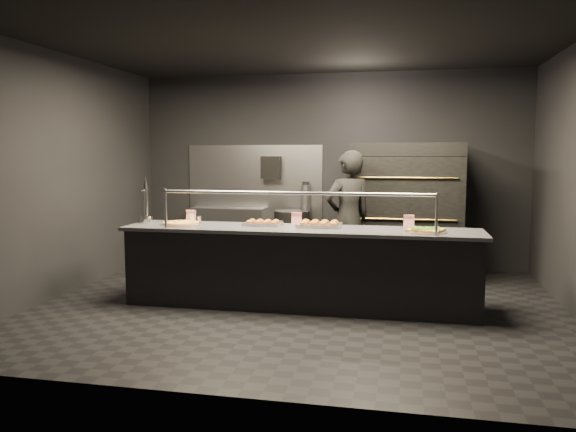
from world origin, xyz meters
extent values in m
plane|color=black|center=(0.00, 0.00, 0.00)|extent=(6.00, 6.00, 0.00)
plane|color=black|center=(0.00, 0.00, 3.00)|extent=(6.00, 6.00, 0.00)
cube|color=black|center=(0.00, 2.50, 1.50)|extent=(6.00, 0.04, 3.00)
cube|color=black|center=(0.00, -2.50, 1.50)|extent=(6.00, 0.04, 3.00)
cube|color=black|center=(-3.00, 0.00, 1.50)|extent=(0.04, 5.00, 3.00)
cube|color=#99999E|center=(-1.20, 2.48, 1.30)|extent=(2.20, 0.02, 1.20)
cube|color=black|center=(0.00, 0.00, 0.44)|extent=(4.00, 0.70, 0.88)
cube|color=#3D3D42|center=(0.00, 0.00, 0.90)|extent=(4.10, 0.78, 0.04)
cylinder|color=#99999E|center=(-1.50, -0.30, 1.15)|extent=(0.03, 0.03, 0.45)
cylinder|color=#99999E|center=(1.50, -0.30, 1.15)|extent=(0.03, 0.03, 0.45)
cylinder|color=#99999E|center=(0.00, -0.30, 1.34)|extent=(3.00, 0.04, 0.04)
cube|color=black|center=(1.20, 1.90, 0.30)|extent=(1.50, 1.15, 0.60)
cube|color=black|center=(1.20, 1.90, 0.90)|extent=(1.50, 1.20, 0.55)
cube|color=black|center=(1.20, 1.90, 1.45)|extent=(1.50, 1.20, 0.55)
cube|color=black|center=(1.20, 1.90, 1.82)|extent=(1.50, 1.20, 0.18)
cylinder|color=gold|center=(1.20, 1.28, 0.90)|extent=(1.30, 0.02, 0.02)
cylinder|color=gold|center=(1.20, 1.28, 1.45)|extent=(1.30, 0.02, 0.02)
cube|color=#99999E|center=(-1.60, 2.32, 0.45)|extent=(1.20, 0.35, 0.90)
cube|color=black|center=(-0.90, 2.39, 1.55)|extent=(0.30, 0.20, 0.35)
cylinder|color=#B2B2B7|center=(-0.35, 2.40, 1.05)|extent=(0.14, 0.14, 0.45)
cube|color=black|center=(-0.35, 2.40, 1.30)|extent=(0.10, 0.06, 0.06)
cylinder|color=silver|center=(-1.93, 0.09, 0.96)|extent=(0.15, 0.15, 0.08)
cylinder|color=silver|center=(-1.93, 0.09, 1.15)|extent=(0.05, 0.05, 0.38)
cylinder|color=silver|center=(-1.93, 0.01, 1.32)|extent=(0.02, 0.11, 0.02)
cone|color=black|center=(-1.93, 0.09, 1.42)|extent=(0.05, 0.05, 0.15)
cylinder|color=silver|center=(-1.45, 0.02, 0.93)|extent=(0.50, 0.50, 0.01)
cylinder|color=#B5743A|center=(-1.45, 0.02, 0.94)|extent=(0.43, 0.43, 0.02)
cylinder|color=#FFD753|center=(-1.45, 0.02, 0.95)|extent=(0.38, 0.38, 0.01)
cube|color=silver|center=(-0.47, 0.15, 0.93)|extent=(0.46, 0.36, 0.02)
ellipsoid|color=#AC6A24|center=(-0.62, 0.08, 0.96)|extent=(0.08, 0.08, 0.05)
ellipsoid|color=#AC6A24|center=(-0.62, 0.22, 0.96)|extent=(0.08, 0.08, 0.05)
ellipsoid|color=#AC6A24|center=(-0.52, 0.08, 0.96)|extent=(0.08, 0.08, 0.05)
ellipsoid|color=#AC6A24|center=(-0.52, 0.22, 0.96)|extent=(0.08, 0.08, 0.05)
ellipsoid|color=#AC6A24|center=(-0.42, 0.08, 0.96)|extent=(0.08, 0.08, 0.05)
ellipsoid|color=#AC6A24|center=(-0.42, 0.22, 0.96)|extent=(0.08, 0.08, 0.05)
ellipsoid|color=#AC6A24|center=(-0.33, 0.08, 0.96)|extent=(0.08, 0.08, 0.05)
ellipsoid|color=#AC6A24|center=(-0.33, 0.22, 0.96)|extent=(0.08, 0.08, 0.05)
cube|color=silver|center=(0.21, 0.13, 0.93)|extent=(0.53, 0.41, 0.02)
ellipsoid|color=#AC6A24|center=(0.04, 0.05, 0.97)|extent=(0.09, 0.09, 0.06)
ellipsoid|color=#AC6A24|center=(0.04, 0.22, 0.97)|extent=(0.09, 0.09, 0.06)
ellipsoid|color=#AC6A24|center=(0.15, 0.05, 0.97)|extent=(0.09, 0.09, 0.06)
ellipsoid|color=#AC6A24|center=(0.15, 0.22, 0.97)|extent=(0.09, 0.09, 0.06)
ellipsoid|color=#AC6A24|center=(0.26, 0.05, 0.97)|extent=(0.09, 0.09, 0.06)
ellipsoid|color=#AC6A24|center=(0.26, 0.22, 0.97)|extent=(0.09, 0.09, 0.06)
ellipsoid|color=#AC6A24|center=(0.38, 0.05, 0.97)|extent=(0.09, 0.09, 0.06)
ellipsoid|color=#AC6A24|center=(0.38, 0.22, 0.97)|extent=(0.09, 0.09, 0.06)
cylinder|color=silver|center=(1.40, -0.06, 0.93)|extent=(0.45, 0.45, 0.01)
cube|color=#B5743A|center=(1.40, -0.06, 0.94)|extent=(0.45, 0.42, 0.02)
cube|color=#FFD753|center=(1.40, -0.06, 0.95)|extent=(0.42, 0.40, 0.01)
cube|color=green|center=(1.40, -0.06, 0.96)|extent=(0.40, 0.37, 0.01)
cylinder|color=silver|center=(-1.40, 0.23, 0.97)|extent=(0.06, 0.06, 0.11)
cylinder|color=silver|center=(-1.29, 0.23, 0.96)|extent=(0.05, 0.05, 0.09)
cube|color=white|center=(-1.42, 0.28, 1.00)|extent=(0.12, 0.04, 0.15)
cube|color=white|center=(-0.09, 0.28, 1.00)|extent=(0.12, 0.04, 0.15)
cube|color=white|center=(1.23, 0.28, 1.00)|extent=(0.12, 0.04, 0.15)
cylinder|color=black|center=(-0.50, 2.06, 0.45)|extent=(0.54, 0.54, 0.90)
imported|color=black|center=(0.45, 1.11, 0.90)|extent=(0.79, 0.73, 1.81)
camera|label=1|loc=(1.17, -6.25, 1.77)|focal=35.00mm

